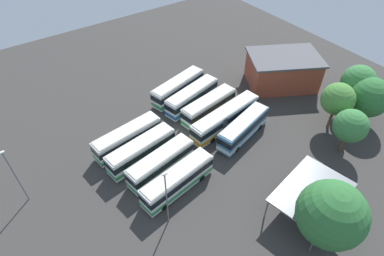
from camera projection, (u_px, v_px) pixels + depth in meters
The scene contains 19 objects.
ground_plane at pixel (178, 136), 50.94m from camera, with size 91.46×91.46×0.00m, color #383533.
bus_row0_slot0 at pixel (178, 180), 42.03m from camera, with size 11.07×4.13×3.58m.
bus_row0_slot1 at pixel (161, 163), 44.21m from camera, with size 10.56×4.23×3.58m.
bus_row0_slot2 at pixel (141, 151), 45.95m from camera, with size 10.92×4.05×3.58m.
bus_row0_slot3 at pixel (128, 138), 47.86m from camera, with size 11.00×3.85×3.58m.
bus_row1_slot0 at pixel (243, 128), 49.47m from camera, with size 10.70×5.06×3.58m.
bus_row1_slot1 at pixel (225, 118), 51.21m from camera, with size 13.59×4.34×3.58m.
bus_row1_slot2 at pixel (209, 106), 53.39m from camera, with size 10.76×4.09×3.58m.
bus_row1_slot3 at pixel (192, 97), 55.34m from camera, with size 11.13×4.85×3.58m.
bus_row1_slot4 at pixel (178, 88), 57.32m from camera, with size 11.44×5.14×3.58m.
depot_building at pixel (282, 70), 59.50m from camera, with size 15.31×13.75×5.95m.
maintenance_shelter at pixel (312, 192), 38.62m from camera, with size 10.91×8.59×3.70m.
lamp_post_by_building at pixel (167, 197), 36.41m from camera, with size 0.56×0.28×9.15m.
lamp_post_mid_lot at pixel (15, 175), 38.77m from camera, with size 0.56×0.28×9.05m.
tree_northwest at pixel (331, 214), 34.05m from camera, with size 7.52×7.52×9.34m.
tree_north_edge at pixel (358, 82), 51.76m from camera, with size 5.47×5.47×8.58m.
tree_east_edge at pixel (351, 126), 45.14m from camera, with size 4.85×4.85×7.48m.
tree_west_edge at pixel (338, 99), 48.79m from camera, with size 5.07×5.07×8.14m.
tree_northeast at pixel (369, 97), 50.18m from camera, with size 6.38×6.38×8.15m.
Camera 1 is at (-19.42, -31.16, 35.39)m, focal length 30.05 mm.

